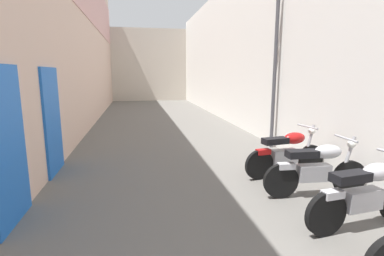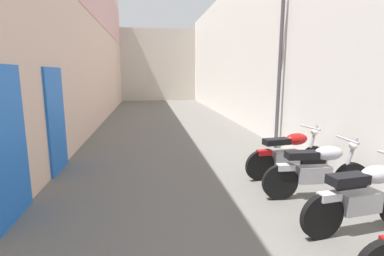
% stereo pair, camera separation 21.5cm
% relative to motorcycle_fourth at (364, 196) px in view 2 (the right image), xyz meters
% --- Properties ---
extents(ground_plane, '(40.31, 40.31, 0.00)m').
position_rel_motorcycle_fourth_xyz_m(ground_plane, '(-1.89, 5.61, -0.50)').
color(ground_plane, '#66635E').
extents(building_left, '(0.45, 24.31, 7.47)m').
position_rel_motorcycle_fourth_xyz_m(building_left, '(-4.91, 7.55, 3.26)').
color(building_left, beige).
rests_on(building_left, ground).
extents(building_right, '(0.45, 24.31, 5.87)m').
position_rel_motorcycle_fourth_xyz_m(building_right, '(1.14, 7.60, 2.44)').
color(building_right, silver).
rests_on(building_right, ground).
extents(building_far_end, '(8.66, 2.00, 5.43)m').
position_rel_motorcycle_fourth_xyz_m(building_far_end, '(-1.89, 20.76, 2.21)').
color(building_far_end, beige).
rests_on(building_far_end, ground).
extents(motorcycle_fourth, '(1.85, 0.58, 1.04)m').
position_rel_motorcycle_fourth_xyz_m(motorcycle_fourth, '(0.00, 0.00, 0.00)').
color(motorcycle_fourth, black).
rests_on(motorcycle_fourth, ground).
extents(motorcycle_fifth, '(1.85, 0.58, 1.04)m').
position_rel_motorcycle_fourth_xyz_m(motorcycle_fifth, '(0.00, 1.08, 0.00)').
color(motorcycle_fifth, black).
rests_on(motorcycle_fifth, ground).
extents(motorcycle_sixth, '(1.84, 0.58, 1.04)m').
position_rel_motorcycle_fourth_xyz_m(motorcycle_sixth, '(-0.00, 2.11, 0.00)').
color(motorcycle_sixth, black).
rests_on(motorcycle_sixth, ground).
extents(street_lamp, '(0.79, 0.18, 4.23)m').
position_rel_motorcycle_fourth_xyz_m(street_lamp, '(0.69, 4.42, 2.00)').
color(street_lamp, '#47474C').
rests_on(street_lamp, ground).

